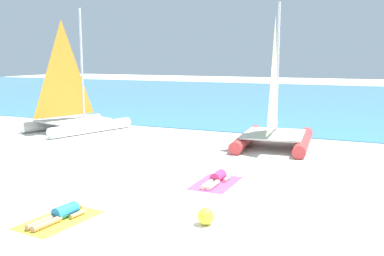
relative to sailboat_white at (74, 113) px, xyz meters
name	(u,v)px	position (x,y,z in m)	size (l,w,h in m)	color
ground_plane	(236,139)	(8.12, 1.29, -0.90)	(120.00, 120.00, 0.00)	white
ocean_water	(314,98)	(8.12, 22.64, -0.88)	(120.00, 40.00, 0.05)	teal
sailboat_white	(74,113)	(0.00, 0.00, 0.00)	(4.12, 5.27, 6.04)	white
sailboat_red	(274,126)	(10.13, 0.14, -0.03)	(3.36, 4.79, 5.86)	#CC3838
towel_left	(59,220)	(7.76, -10.10, -0.89)	(1.10, 1.90, 0.01)	yellow
sunbather_left	(61,214)	(7.76, -10.03, -0.77)	(0.58, 1.57, 0.30)	#268CCC
towel_right	(216,183)	(9.91, -5.84, -0.89)	(1.10, 1.90, 0.01)	#D84C99
sunbather_right	(217,178)	(9.90, -5.77, -0.77)	(0.55, 1.56, 0.30)	#D83372
beach_ball	(206,216)	(10.90, -8.98, -0.71)	(0.38, 0.38, 0.38)	yellow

